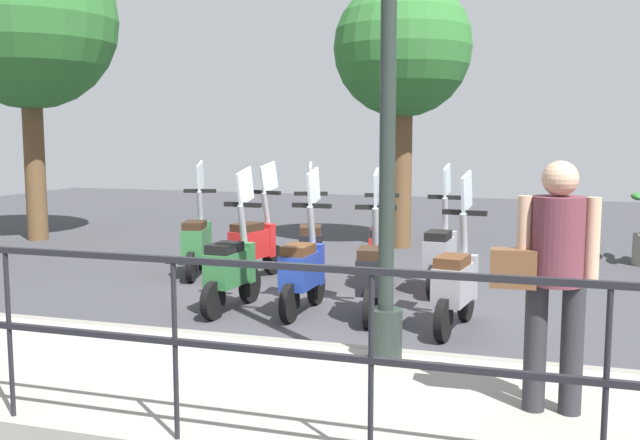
% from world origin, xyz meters
% --- Properties ---
extents(ground_plane, '(28.00, 28.00, 0.00)m').
position_xyz_m(ground_plane, '(0.00, 0.00, 0.00)').
color(ground_plane, '#38383D').
extents(promenade_walkway, '(2.20, 20.00, 0.15)m').
position_xyz_m(promenade_walkway, '(-3.15, 0.00, 0.07)').
color(promenade_walkway, gray).
rests_on(promenade_walkway, ground_plane).
extents(fence_railing, '(0.04, 16.03, 1.07)m').
position_xyz_m(fence_railing, '(-4.20, 0.00, 0.89)').
color(fence_railing, black).
rests_on(fence_railing, promenade_walkway).
extents(lamp_post_near, '(0.26, 0.90, 4.26)m').
position_xyz_m(lamp_post_near, '(-2.40, -0.84, 2.04)').
color(lamp_post_near, '#232D28').
rests_on(lamp_post_near, promenade_walkway).
extents(pedestrian_with_bag, '(0.33, 0.65, 1.59)m').
position_xyz_m(pedestrian_with_bag, '(-3.13, -2.05, 1.08)').
color(pedestrian_with_bag, '#28282D').
rests_on(pedestrian_with_bag, promenade_walkway).
extents(tree_large, '(3.10, 3.10, 5.43)m').
position_xyz_m(tree_large, '(2.98, 6.72, 3.85)').
color(tree_large, brown).
rests_on(tree_large, ground_plane).
extents(tree_distant, '(2.27, 2.27, 4.45)m').
position_xyz_m(tree_distant, '(4.07, 0.28, 3.26)').
color(tree_distant, brown).
rests_on(tree_distant, ground_plane).
extents(scooter_near_0, '(1.23, 0.46, 1.54)m').
position_xyz_m(scooter_near_0, '(-0.88, -1.21, 0.48)').
color(scooter_near_0, black).
rests_on(scooter_near_0, ground_plane).
extents(scooter_near_1, '(1.23, 0.45, 1.54)m').
position_xyz_m(scooter_near_1, '(-0.64, -0.33, 0.48)').
color(scooter_near_1, black).
rests_on(scooter_near_1, ground_plane).
extents(scooter_near_2, '(1.23, 0.44, 1.54)m').
position_xyz_m(scooter_near_2, '(-0.67, 0.42, 0.48)').
color(scooter_near_2, black).
rests_on(scooter_near_2, ground_plane).
extents(scooter_near_3, '(1.23, 0.44, 1.54)m').
position_xyz_m(scooter_near_3, '(-0.80, 1.19, 0.48)').
color(scooter_near_3, black).
rests_on(scooter_near_3, ground_plane).
extents(scooter_far_0, '(1.23, 0.44, 1.54)m').
position_xyz_m(scooter_far_0, '(0.80, -0.83, 0.48)').
color(scooter_far_0, black).
rests_on(scooter_far_0, ground_plane).
extents(scooter_far_1, '(1.22, 0.48, 1.54)m').
position_xyz_m(scooter_far_1, '(0.86, -0.09, 0.48)').
color(scooter_far_1, black).
rests_on(scooter_far_1, ground_plane).
extents(scooter_far_2, '(1.20, 0.55, 1.54)m').
position_xyz_m(scooter_far_2, '(0.83, 0.82, 0.48)').
color(scooter_far_2, black).
rests_on(scooter_far_2, ground_plane).
extents(scooter_far_3, '(1.21, 0.53, 1.54)m').
position_xyz_m(scooter_far_3, '(0.84, 1.60, 0.48)').
color(scooter_far_3, black).
rests_on(scooter_far_3, ground_plane).
extents(scooter_far_4, '(1.21, 0.53, 1.54)m').
position_xyz_m(scooter_far_4, '(0.81, 2.42, 0.48)').
color(scooter_far_4, black).
rests_on(scooter_far_4, ground_plane).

